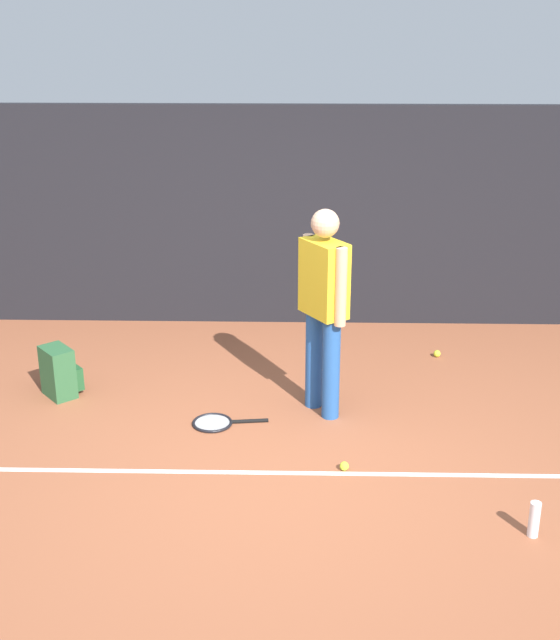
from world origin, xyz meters
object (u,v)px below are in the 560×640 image
object	(u,v)px
tennis_ball_near_player	(344,466)
water_bottle	(534,519)
tennis_racket	(216,423)
backpack	(60,373)
tennis_ball_by_fence	(437,354)
tennis_player	(324,300)

from	to	relation	value
tennis_ball_near_player	water_bottle	xyz separation A→B (m)	(1.16, -0.77, 0.09)
tennis_racket	tennis_ball_near_player	world-z (taller)	tennis_ball_near_player
tennis_racket	backpack	bearing A→B (deg)	-26.70
tennis_racket	tennis_ball_near_player	bearing A→B (deg)	138.62
tennis_ball_near_player	water_bottle	size ratio (longest dim) A/B	0.27
water_bottle	tennis_racket	bearing A→B (deg)	145.91
tennis_ball_near_player	backpack	bearing A→B (deg)	153.47
backpack	tennis_ball_by_fence	size ratio (longest dim) A/B	6.67
tennis_racket	tennis_ball_by_fence	world-z (taller)	tennis_ball_by_fence
tennis_player	tennis_ball_by_fence	world-z (taller)	tennis_player
tennis_racket	water_bottle	world-z (taller)	water_bottle
tennis_player	tennis_ball_near_player	size ratio (longest dim) A/B	25.76
tennis_player	backpack	xyz separation A→B (m)	(-2.22, 0.24, -0.76)
backpack	water_bottle	bearing A→B (deg)	-159.69
tennis_ball_by_fence	tennis_player	bearing A→B (deg)	-134.37
tennis_ball_near_player	tennis_ball_by_fence	distance (m)	2.30
water_bottle	tennis_ball_by_fence	bearing A→B (deg)	93.66
tennis_player	backpack	bearing A→B (deg)	-130.10
tennis_racket	backpack	world-z (taller)	backpack
tennis_racket	water_bottle	size ratio (longest dim) A/B	2.58
backpack	tennis_ball_near_player	xyz separation A→B (m)	(2.37, -1.18, -0.18)
tennis_player	tennis_racket	size ratio (longest dim) A/B	2.70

